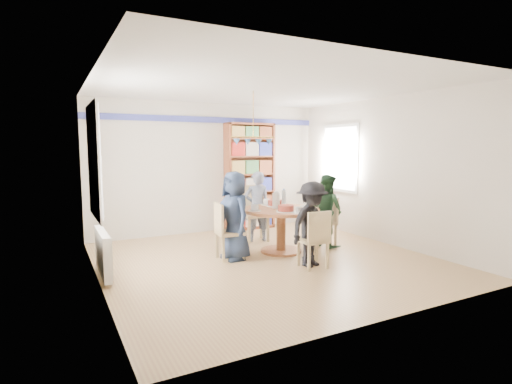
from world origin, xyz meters
TOP-DOWN VIEW (x-y plane):
  - ground at (0.00, 0.00)m, footprint 5.00×5.00m
  - room_shell at (-0.26, 0.87)m, footprint 5.00×5.00m
  - radiator at (-2.42, 0.30)m, footprint 0.12×1.00m
  - dining_table at (0.45, 0.33)m, footprint 1.30×1.30m
  - chair_left at (-0.59, 0.33)m, footprint 0.44×0.44m
  - chair_right at (1.45, 0.33)m, footprint 0.52×0.52m
  - chair_far at (0.45, 1.36)m, footprint 0.53×0.53m
  - chair_near at (0.41, -0.71)m, footprint 0.41×0.41m
  - person_left at (-0.43, 0.30)m, footprint 0.51×0.73m
  - person_right at (1.39, 0.31)m, footprint 0.56×0.68m
  - person_far at (0.45, 1.21)m, footprint 0.55×0.44m
  - person_near at (0.43, -0.58)m, footprint 0.93×0.68m
  - bookshelf at (0.86, 2.34)m, footprint 1.09×0.33m
  - tableware at (0.42, 0.36)m, footprint 1.22×1.22m

SIDE VIEW (x-z plane):
  - ground at x=0.00m, z-range 0.00..0.00m
  - radiator at x=-2.42m, z-range 0.05..0.65m
  - chair_near at x=0.41m, z-range 0.04..0.91m
  - chair_right at x=1.45m, z-range 0.05..0.95m
  - chair_left at x=-0.59m, z-range 0.05..0.96m
  - dining_table at x=0.45m, z-range 0.18..0.93m
  - chair_far at x=0.45m, z-range 0.05..1.11m
  - person_near at x=0.43m, z-range 0.00..1.28m
  - person_right at x=1.39m, z-range 0.00..1.30m
  - person_far at x=0.45m, z-range 0.00..1.34m
  - person_left at x=-0.43m, z-range 0.00..1.41m
  - tableware at x=0.42m, z-range 0.66..0.98m
  - bookshelf at x=0.86m, z-range -0.02..2.28m
  - room_shell at x=-0.26m, z-range -0.85..4.15m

